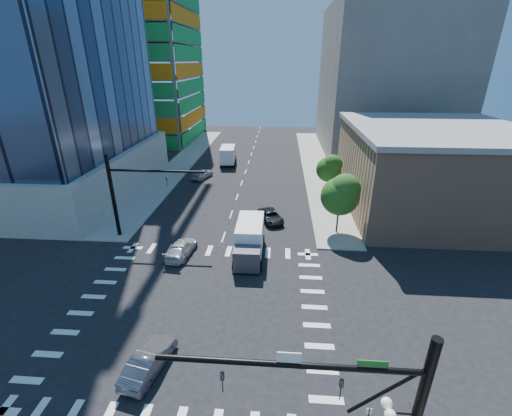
{
  "coord_description": "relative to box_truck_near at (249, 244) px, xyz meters",
  "views": [
    {
      "loc": [
        5.98,
        -20.8,
        17.86
      ],
      "look_at": [
        3.87,
        8.0,
        5.33
      ],
      "focal_mm": 24.0,
      "sensor_mm": 36.0,
      "label": 1
    }
  ],
  "objects": [
    {
      "name": "bg_building_ne",
      "position": [
        23.8,
        46.87,
        12.52
      ],
      "size": [
        24.0,
        30.0,
        28.0
      ],
      "primitive_type": "cube",
      "color": "#615C57",
      "rests_on": "ground"
    },
    {
      "name": "car_sb_cross",
      "position": [
        -4.99,
        -13.84,
        -0.74
      ],
      "size": [
        2.46,
        4.74,
        1.49
      ],
      "primitive_type": "imported",
      "rotation": [
        0.0,
        0.0,
        2.94
      ],
      "color": "#535358",
      "rests_on": "ground"
    },
    {
      "name": "construction_building",
      "position": [
        -30.62,
        53.8,
        23.13
      ],
      "size": [
        25.16,
        34.5,
        70.6
      ],
      "color": "slate",
      "rests_on": "ground"
    },
    {
      "name": "car_nb_far",
      "position": [
        1.83,
        8.25,
        -0.84
      ],
      "size": [
        3.68,
        5.09,
        1.29
      ],
      "primitive_type": "imported",
      "rotation": [
        0.0,
        0.0,
        0.37
      ],
      "color": "black",
      "rests_on": "ground"
    },
    {
      "name": "sidewalk_ne",
      "position": [
        9.3,
        31.87,
        -1.41
      ],
      "size": [
        5.0,
        60.0,
        0.15
      ],
      "primitive_type": "cube",
      "color": "gray",
      "rests_on": "ground"
    },
    {
      "name": "sidewalk_nw",
      "position": [
        -15.7,
        31.87,
        -1.41
      ],
      "size": [
        5.0,
        60.0,
        0.15
      ],
      "primitive_type": "cube",
      "color": "gray",
      "rests_on": "ground"
    },
    {
      "name": "car_sb_near",
      "position": [
        -6.76,
        -0.11,
        -0.78
      ],
      "size": [
        2.53,
        5.07,
        1.41
      ],
      "primitive_type": "imported",
      "rotation": [
        0.0,
        0.0,
        3.03
      ],
      "color": "silver",
      "rests_on": "ground"
    },
    {
      "name": "box_truck_near",
      "position": [
        0.0,
        0.0,
        0.0
      ],
      "size": [
        2.77,
        6.41,
        3.36
      ],
      "rotation": [
        0.0,
        0.0,
        0.01
      ],
      "color": "black",
      "rests_on": "ground"
    },
    {
      "name": "tree_south",
      "position": [
        9.43,
        5.77,
        3.2
      ],
      "size": [
        4.16,
        4.16,
        6.82
      ],
      "color": "#382316",
      "rests_on": "sidewalk_ne"
    },
    {
      "name": "signal_mast_nw",
      "position": [
        -13.2,
        3.37,
        4.01
      ],
      "size": [
        10.2,
        0.4,
        9.0
      ],
      "color": "black",
      "rests_on": "sidewalk_nw"
    },
    {
      "name": "road_markings",
      "position": [
        -3.2,
        -8.13,
        -1.48
      ],
      "size": [
        20.0,
        20.0,
        0.01
      ],
      "primitive_type": "cube",
      "color": "silver",
      "rests_on": "ground"
    },
    {
      "name": "box_truck_far",
      "position": [
        -6.93,
        32.88,
        -0.01
      ],
      "size": [
        3.17,
        6.52,
        3.32
      ],
      "rotation": [
        0.0,
        0.0,
        3.22
      ],
      "color": "black",
      "rests_on": "ground"
    },
    {
      "name": "car_sb_mid",
      "position": [
        -9.93,
        23.72,
        -0.69
      ],
      "size": [
        3.31,
        5.04,
        1.59
      ],
      "primitive_type": "imported",
      "rotation": [
        0.0,
        0.0,
        2.81
      ],
      "color": "#B1B3BA",
      "rests_on": "ground"
    },
    {
      "name": "tree_north",
      "position": [
        9.73,
        17.77,
        2.5
      ],
      "size": [
        3.54,
        3.52,
        5.78
      ],
      "color": "#382316",
      "rests_on": "sidewalk_ne"
    },
    {
      "name": "commercial_building",
      "position": [
        21.8,
        13.87,
        3.83
      ],
      "size": [
        20.5,
        22.5,
        10.6
      ],
      "color": "#A77D61",
      "rests_on": "ground"
    },
    {
      "name": "ground",
      "position": [
        -3.2,
        -8.13,
        -1.48
      ],
      "size": [
        160.0,
        160.0,
        0.0
      ],
      "primitive_type": "plane",
      "color": "black",
      "rests_on": "ground"
    }
  ]
}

